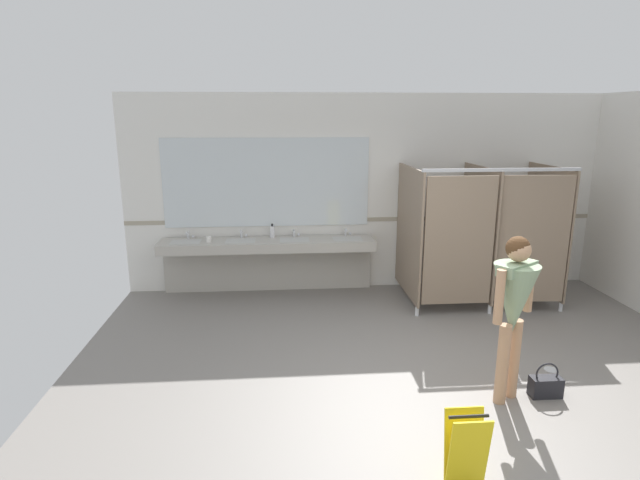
{
  "coord_description": "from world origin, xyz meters",
  "views": [
    {
      "loc": [
        -1.41,
        -4.23,
        2.59
      ],
      "look_at": [
        -0.98,
        1.16,
        1.25
      ],
      "focal_mm": 28.54,
      "sensor_mm": 36.0,
      "label": 1
    }
  ],
  "objects_px": {
    "handbag": "(546,386)",
    "wet_floor_sign": "(466,451)",
    "paper_cup": "(209,239)",
    "soap_dispenser": "(272,232)",
    "person_standing": "(514,300)"
  },
  "relations": [
    {
      "from": "soap_dispenser",
      "to": "person_standing",
      "type": "bearing_deg",
      "value": -55.65
    },
    {
      "from": "handbag",
      "to": "soap_dispenser",
      "type": "height_order",
      "value": "soap_dispenser"
    },
    {
      "from": "paper_cup",
      "to": "wet_floor_sign",
      "type": "xyz_separation_m",
      "value": [
        2.27,
        -4.09,
        -0.56
      ]
    },
    {
      "from": "handbag",
      "to": "paper_cup",
      "type": "distance_m",
      "value": 4.63
    },
    {
      "from": "soap_dispenser",
      "to": "paper_cup",
      "type": "height_order",
      "value": "soap_dispenser"
    },
    {
      "from": "person_standing",
      "to": "handbag",
      "type": "relative_size",
      "value": 4.56
    },
    {
      "from": "handbag",
      "to": "paper_cup",
      "type": "relative_size",
      "value": 4.04
    },
    {
      "from": "wet_floor_sign",
      "to": "person_standing",
      "type": "bearing_deg",
      "value": 54.34
    },
    {
      "from": "handbag",
      "to": "wet_floor_sign",
      "type": "relative_size",
      "value": 0.58
    },
    {
      "from": "soap_dispenser",
      "to": "paper_cup",
      "type": "xyz_separation_m",
      "value": [
        -0.89,
        -0.22,
        -0.05
      ]
    },
    {
      "from": "soap_dispenser",
      "to": "handbag",
      "type": "bearing_deg",
      "value": -50.93
    },
    {
      "from": "person_standing",
      "to": "soap_dispenser",
      "type": "height_order",
      "value": "person_standing"
    },
    {
      "from": "handbag",
      "to": "soap_dispenser",
      "type": "xyz_separation_m",
      "value": [
        -2.58,
        3.18,
        0.81
      ]
    },
    {
      "from": "wet_floor_sign",
      "to": "handbag",
      "type": "bearing_deg",
      "value": 43.32
    },
    {
      "from": "soap_dispenser",
      "to": "wet_floor_sign",
      "type": "xyz_separation_m",
      "value": [
        1.38,
        -4.31,
        -0.61
      ]
    }
  ]
}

